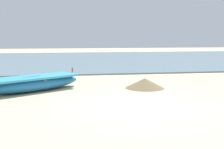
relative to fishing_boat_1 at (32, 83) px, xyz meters
name	(u,v)px	position (x,y,z in m)	size (l,w,h in m)	color
ground	(136,105)	(3.25, -2.70, -0.30)	(80.00, 80.00, 0.00)	beige
sea_water	(90,59)	(3.25, 13.80, -0.26)	(60.00, 20.00, 0.08)	slate
fishing_boat_1	(32,83)	(0.00, 0.00, 0.00)	(3.80, 2.93, 0.75)	#1E669E
debris_pile_1	(145,83)	(4.24, -0.07, -0.10)	(1.53, 1.53, 0.39)	#7A6647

